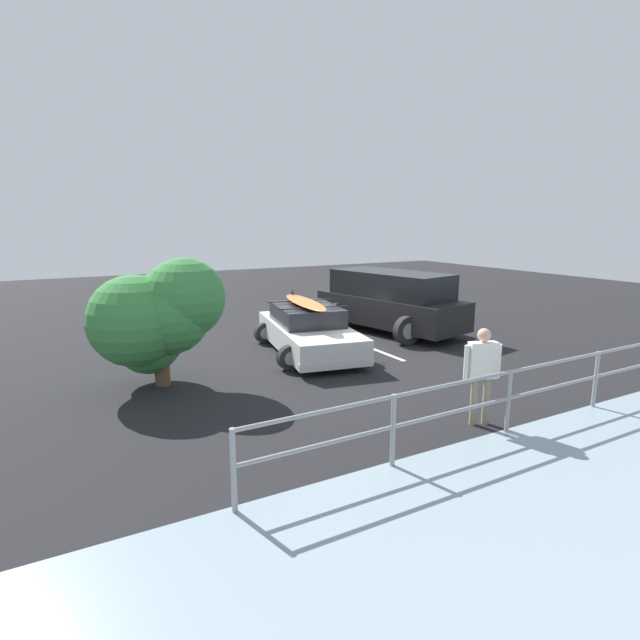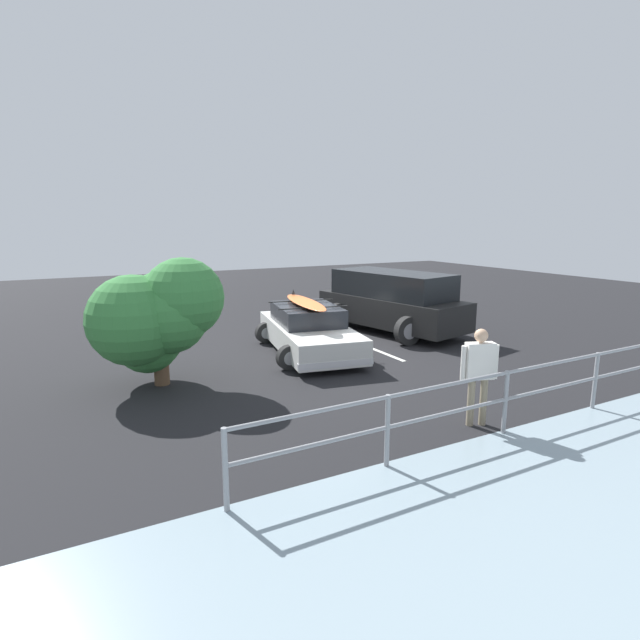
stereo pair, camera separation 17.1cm
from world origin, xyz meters
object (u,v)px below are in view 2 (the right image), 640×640
(suv_car, at_px, (391,301))
(person_bystander, at_px, (479,368))
(sedan_car, at_px, (308,330))
(bush_near_left, at_px, (156,318))

(suv_car, distance_m, person_bystander, 7.09)
(sedan_car, xyz_separation_m, bush_near_left, (3.91, 1.04, 0.85))
(person_bystander, relative_size, bush_near_left, 0.62)
(sedan_car, distance_m, bush_near_left, 4.13)
(sedan_car, height_order, person_bystander, person_bystander)
(suv_car, bearing_deg, sedan_car, 16.42)
(person_bystander, distance_m, bush_near_left, 6.17)
(person_bystander, bearing_deg, suv_car, -114.51)
(bush_near_left, bearing_deg, sedan_car, -165.14)
(person_bystander, xyz_separation_m, bush_near_left, (4.25, -4.45, 0.44))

